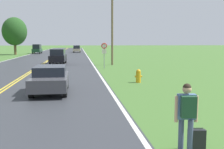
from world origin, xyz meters
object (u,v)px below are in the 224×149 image
hitchhiker_person (187,110)px  tree_mid_treeline (15,31)px  traffic_sign (104,49)px  suitcase (197,141)px  car_black_suv_mid_near (58,56)px  car_dark_green_van_mid_far (37,49)px  car_dark_grey_sedan_approaching (50,79)px  car_champagne_van_receding (77,49)px  fire_hydrant (138,76)px

hitchhiker_person → tree_mid_treeline: size_ratio=0.22×
traffic_sign → tree_mid_treeline: bearing=115.7°
tree_mid_treeline → suitcase: bearing=-73.7°
car_black_suv_mid_near → car_dark_green_van_mid_far: car_dark_green_van_mid_far is taller
car_dark_grey_sedan_approaching → car_champagne_van_receding: bearing=178.3°
suitcase → car_champagne_van_receding: (-3.09, 64.19, 0.63)m
tree_mid_treeline → car_dark_grey_sedan_approaching: (11.26, -44.64, -3.98)m
traffic_sign → car_dark_grey_sedan_approaching: traffic_sign is taller
fire_hydrant → car_dark_grey_sedan_approaching: bearing=-150.8°
fire_hydrant → car_dark_green_van_mid_far: bearing=105.5°
suitcase → hitchhiker_person: bearing=87.1°
fire_hydrant → car_dark_green_van_mid_far: size_ratio=0.22×
car_dark_grey_sedan_approaching → car_black_suv_mid_near: size_ratio=0.93×
car_black_suv_mid_near → hitchhiker_person: bearing=11.6°
fire_hydrant → tree_mid_treeline: 45.04m
traffic_sign → fire_hydrant: bearing=-82.3°
hitchhiker_person → traffic_sign: traffic_sign is taller
hitchhiker_person → tree_mid_treeline: (-15.31, 53.18, 3.70)m
traffic_sign → hitchhiker_person: bearing=-90.0°
traffic_sign → car_champagne_van_receding: traffic_sign is taller
suitcase → tree_mid_treeline: tree_mid_treeline is taller
suitcase → car_dark_green_van_mid_far: bearing=17.2°
suitcase → car_champagne_van_receding: size_ratio=0.15×
hitchhiker_person → car_dark_green_van_mid_far: 59.65m
car_dark_grey_sedan_approaching → car_dark_green_van_mid_far: 50.53m
car_dark_green_van_mid_far → fire_hydrant: bearing=-163.0°
hitchhiker_person → car_dark_grey_sedan_approaching: hitchhiker_person is taller
traffic_sign → car_dark_green_van_mid_far: bearing=107.5°
car_dark_grey_sedan_approaching → car_champagne_van_receding: car_champagne_van_receding is taller
car_dark_grey_sedan_approaching → car_champagne_van_receding: (1.21, 55.61, 0.17)m
suitcase → car_black_suv_mid_near: bearing=16.2°
hitchhiker_person → suitcase: size_ratio=2.80×
hitchhiker_person → car_dark_green_van_mid_far: (-11.69, 58.49, 0.04)m
hitchhiker_person → car_champagne_van_receding: bearing=8.2°
hitchhiker_person → traffic_sign: bearing=5.6°
tree_mid_treeline → car_dark_grey_sedan_approaching: size_ratio=1.79×
car_dark_green_van_mid_far → car_champagne_van_receding: car_dark_green_van_mid_far is taller
tree_mid_treeline → car_dark_green_van_mid_far: bearing=55.7°
fire_hydrant → traffic_sign: traffic_sign is taller
traffic_sign → tree_mid_treeline: 35.39m
hitchhiker_person → car_dark_green_van_mid_far: car_dark_green_van_mid_far is taller
tree_mid_treeline → traffic_sign: bearing=-64.3°
fire_hydrant → traffic_sign: bearing=97.7°
suitcase → traffic_sign: 21.50m
suitcase → car_dark_grey_sedan_approaching: bearing=32.3°
traffic_sign → car_black_suv_mid_near: size_ratio=0.56×
fire_hydrant → traffic_sign: size_ratio=0.34×
traffic_sign → car_champagne_van_receding: bearing=93.8°
car_dark_grey_sedan_approaching → car_champagne_van_receding: 55.63m
traffic_sign → car_black_suv_mid_near: 8.24m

